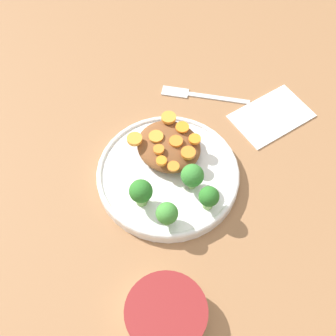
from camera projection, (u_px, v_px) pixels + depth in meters
name	position (u px, v px, depth m)	size (l,w,h in m)	color
ground_plane	(168.00, 178.00, 0.85)	(4.00, 4.00, 0.00)	#8C603D
plate	(168.00, 174.00, 0.84)	(0.25, 0.25, 0.02)	silver
dip_bowl	(166.00, 314.00, 0.69)	(0.12, 0.12, 0.04)	white
stew_mound	(169.00, 146.00, 0.84)	(0.11, 0.12, 0.03)	brown
broccoli_floret_0	(141.00, 192.00, 0.77)	(0.04, 0.04, 0.06)	#759E51
broccoli_floret_1	(167.00, 214.00, 0.75)	(0.04, 0.04, 0.05)	#759E51
broccoli_floret_2	(192.00, 176.00, 0.79)	(0.04, 0.04, 0.05)	#7FA85B
broccoli_floret_3	(208.00, 198.00, 0.77)	(0.03, 0.03, 0.05)	#7FA85B
carrot_slice_0	(188.00, 153.00, 0.81)	(0.03, 0.03, 0.01)	orange
carrot_slice_1	(159.00, 150.00, 0.81)	(0.02, 0.02, 0.01)	orange
carrot_slice_2	(156.00, 136.00, 0.83)	(0.03, 0.03, 0.00)	orange
carrot_slice_3	(169.00, 118.00, 0.85)	(0.03, 0.03, 0.01)	orange
carrot_slice_4	(176.00, 141.00, 0.82)	(0.02, 0.02, 0.01)	orange
carrot_slice_5	(195.00, 140.00, 0.83)	(0.02, 0.02, 0.01)	orange
carrot_slice_6	(182.00, 127.00, 0.84)	(0.02, 0.02, 0.00)	orange
carrot_slice_7	(135.00, 139.00, 0.83)	(0.03, 0.03, 0.01)	orange
carrot_slice_8	(173.00, 167.00, 0.80)	(0.02, 0.02, 0.00)	orange
carrot_slice_9	(161.00, 161.00, 0.80)	(0.02, 0.02, 0.01)	orange
fork	(197.00, 95.00, 0.95)	(0.11, 0.16, 0.01)	silver
napkin	(272.00, 116.00, 0.92)	(0.17, 0.13, 0.01)	white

